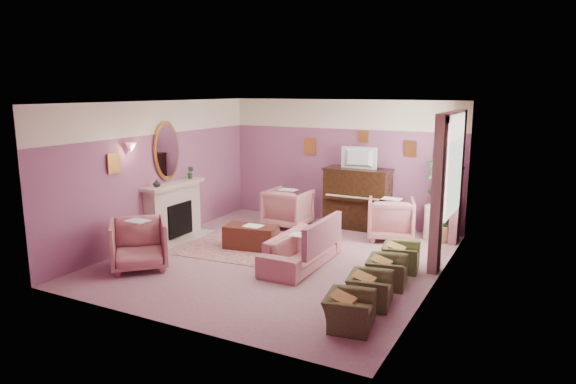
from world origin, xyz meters
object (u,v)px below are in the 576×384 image
at_px(television, 358,156).
at_px(olive_chair_d, 401,252).
at_px(olive_chair_c, 387,267).
at_px(side_table, 437,223).
at_px(piano, 357,199).
at_px(floral_armchair_front, 139,242).
at_px(coffee_table, 251,237).
at_px(olive_chair_a, 349,306).
at_px(floral_armchair_left, 288,206).
at_px(olive_chair_b, 370,284).
at_px(sofa, 301,244).
at_px(floral_armchair_right, 391,216).

bearing_deg(television, olive_chair_d, -53.47).
relative_size(television, olive_chair_d, 1.17).
distance_m(olive_chair_c, side_table, 2.91).
bearing_deg(piano, floral_armchair_front, -119.49).
bearing_deg(coffee_table, olive_chair_a, -38.37).
xyz_separation_m(floral_armchair_left, olive_chair_b, (2.99, -3.21, -0.18)).
xyz_separation_m(floral_armchair_front, olive_chair_c, (3.98, 1.21, -0.18)).
bearing_deg(sofa, floral_armchair_right, 68.58).
bearing_deg(coffee_table, piano, 61.68).
xyz_separation_m(floral_armchair_right, olive_chair_b, (0.68, -3.34, -0.18)).
distance_m(olive_chair_b, side_table, 3.73).
height_order(sofa, floral_armchair_front, floral_armchair_front).
bearing_deg(olive_chair_c, olive_chair_d, 90.00).
height_order(television, side_table, television).
relative_size(coffee_table, floral_armchair_left, 1.06).
bearing_deg(olive_chair_b, olive_chair_c, 90.00).
bearing_deg(olive_chair_a, television, 109.06).
distance_m(piano, olive_chair_c, 3.43).
xyz_separation_m(coffee_table, floral_armchair_left, (-0.11, 1.76, 0.25)).
height_order(floral_armchair_right, side_table, floral_armchair_right).
relative_size(sofa, floral_armchair_right, 2.02).
bearing_deg(olive_chair_b, piano, 112.53).
distance_m(floral_armchair_front, olive_chair_b, 4.01).
distance_m(sofa, olive_chair_d, 1.71).
xyz_separation_m(television, olive_chair_b, (1.59, -3.79, -1.30)).
bearing_deg(olive_chair_b, television, 112.79).
xyz_separation_m(floral_armchair_front, olive_chair_d, (3.98, 2.03, -0.18)).
bearing_deg(coffee_table, olive_chair_b, -26.87).
bearing_deg(coffee_table, floral_armchair_left, 93.55).
xyz_separation_m(floral_armchair_left, side_table, (3.16, 0.51, -0.12)).
bearing_deg(olive_chair_d, olive_chair_b, -90.00).
height_order(floral_armchair_right, olive_chair_d, floral_armchair_right).
bearing_deg(floral_armchair_left, olive_chair_a, -53.49).
xyz_separation_m(sofa, olive_chair_d, (1.59, 0.61, -0.09)).
distance_m(floral_armchair_front, olive_chair_c, 4.16).
height_order(piano, olive_chair_a, piano).
relative_size(floral_armchair_right, olive_chair_c, 1.38).
distance_m(floral_armchair_right, olive_chair_c, 2.62).
distance_m(piano, television, 0.95).
xyz_separation_m(floral_armchair_left, olive_chair_a, (2.99, -4.03, -0.18)).
bearing_deg(piano, sofa, -89.95).
relative_size(floral_armchair_right, olive_chair_b, 1.38).
distance_m(floral_armchair_right, olive_chair_a, 4.22).
distance_m(olive_chair_b, olive_chair_d, 1.64).
height_order(piano, floral_armchair_front, piano).
relative_size(coffee_table, floral_armchair_right, 1.06).
relative_size(floral_armchair_front, olive_chair_d, 1.38).
height_order(television, coffee_table, television).
distance_m(olive_chair_c, olive_chair_d, 0.82).
distance_m(sofa, olive_chair_c, 1.61).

